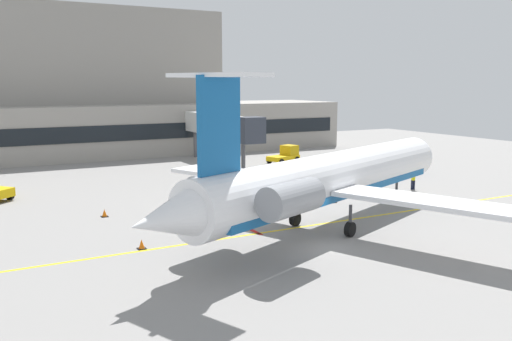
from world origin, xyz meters
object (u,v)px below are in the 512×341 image
at_px(baggage_tug, 286,155).
at_px(marshaller, 413,179).
at_px(belt_loader, 399,165).
at_px(regional_jet, 328,178).

xyz_separation_m(baggage_tug, marshaller, (1.03, -19.19, -0.00)).
bearing_deg(marshaller, baggage_tug, 93.09).
bearing_deg(belt_loader, regional_jet, -144.28).
height_order(regional_jet, marshaller, regional_jet).
bearing_deg(belt_loader, baggage_tug, 114.36).
xyz_separation_m(regional_jet, marshaller, (14.22, 6.96, -2.32)).
relative_size(belt_loader, marshaller, 2.04).
bearing_deg(marshaller, regional_jet, -153.93).
distance_m(regional_jet, baggage_tug, 29.37).
relative_size(baggage_tug, marshaller, 2.32).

